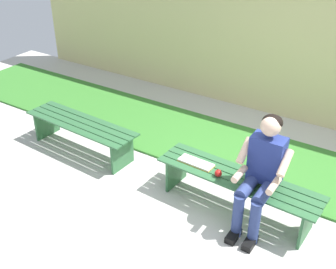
% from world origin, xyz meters
% --- Properties ---
extents(ground_plane, '(10.00, 7.00, 0.04)m').
position_xyz_m(ground_plane, '(1.14, 1.00, -0.02)').
color(ground_plane, beige).
extents(grass_strip, '(9.00, 1.40, 0.03)m').
position_xyz_m(grass_strip, '(1.14, -1.08, 0.01)').
color(grass_strip, '#387A2D').
rests_on(grass_strip, ground).
extents(brick_wall, '(9.50, 0.24, 2.34)m').
position_xyz_m(brick_wall, '(0.50, -2.57, 1.17)').
color(brick_wall, '#D1C684').
rests_on(brick_wall, ground).
extents(bench_near, '(1.85, 0.54, 0.43)m').
position_xyz_m(bench_near, '(0.00, 0.00, 0.34)').
color(bench_near, '#2D6038').
rests_on(bench_near, ground).
extents(bench_far, '(1.69, 0.53, 0.43)m').
position_xyz_m(bench_far, '(2.27, 0.00, 0.33)').
color(bench_far, '#2D6038').
rests_on(bench_far, ground).
extents(person_seated, '(0.50, 0.69, 1.24)m').
position_xyz_m(person_seated, '(-0.28, 0.10, 0.68)').
color(person_seated, navy).
rests_on(person_seated, ground).
extents(apple, '(0.08, 0.08, 0.08)m').
position_xyz_m(apple, '(0.19, 0.10, 0.47)').
color(apple, red).
rests_on(apple, bench_near).
extents(book_open, '(0.42, 0.18, 0.02)m').
position_xyz_m(book_open, '(0.51, 0.02, 0.44)').
color(book_open, white).
rests_on(book_open, bench_near).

